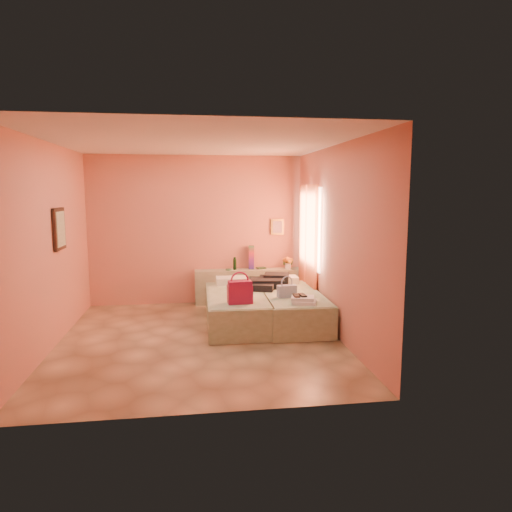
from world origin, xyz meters
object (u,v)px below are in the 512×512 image
Objects in this scene: bed_left at (236,309)px; blue_handbag at (287,291)px; headboard_ledge at (249,286)px; water_bottle at (235,264)px; bed_right at (291,308)px; green_book at (261,268)px; magenta_handbag at (240,292)px; flower_vase at (288,262)px; towel_stack at (304,300)px.

bed_left is 0.90m from blue_handbag.
blue_handbag reaches higher than headboard_ledge.
water_bottle reaches higher than bed_left.
green_book is at bearing 101.24° from bed_right.
water_bottle is at bearing 164.45° from green_book.
bed_right is at bearing -61.71° from water_bottle.
flower_vase is at bearing 55.88° from magenta_handbag.
water_bottle is 2.04m from magenta_handbag.
flower_vase is 2.14m from towel_stack.
flower_vase is 2.27m from magenta_handbag.
magenta_handbag reaches higher than towel_stack.
bed_right is 6.78× the size of blue_handbag.
headboard_ledge is 1.44m from bed_left.
magenta_handbag is at bearing -100.74° from headboard_ledge.
magenta_handbag is 1.22× the size of blue_handbag.
headboard_ledge is 1.02× the size of bed_right.
water_bottle reaches higher than magenta_handbag.
water_bottle is at bearing 82.65° from magenta_handbag.
water_bottle is at bearing 110.48° from towel_stack.
green_book is (0.62, 1.45, 0.41)m from bed_left.
blue_handbag reaches higher than bed_right.
water_bottle is at bearing 104.72° from blue_handbag.
bed_right is 5.57× the size of magenta_handbag.
towel_stack is (0.55, -2.17, 0.23)m from headboard_ledge.
headboard_ledge is at bearing 173.64° from green_book.
blue_handbag is at bearing -69.90° from water_bottle.
bed_right is 0.79m from towel_stack.
headboard_ledge is 2.08m from magenta_handbag.
headboard_ledge is 1.80m from blue_handbag.
flower_vase is at bearing -4.19° from water_bottle.
towel_stack is at bearing -69.52° from water_bottle.
headboard_ledge is 5.71× the size of magenta_handbag.
water_bottle is 1.35× the size of green_book.
bed_left is 5.71× the size of towel_stack.
headboard_ledge is 6.94× the size of blue_handbag.
bed_right is 1.15m from magenta_handbag.
flower_vase is at bearing -3.85° from headboard_ledge.
bed_left is at bearing -105.11° from headboard_ledge.
bed_right is (0.52, -1.44, -0.08)m from headboard_ledge.
bed_left and bed_right have the same top height.
green_book reaches higher than bed_left.
bed_left is at bearing 85.37° from magenta_handbag.
water_bottle is (-0.26, 0.02, 0.44)m from headboard_ledge.
towel_stack reaches higher than bed_right.
magenta_handbag is 0.81m from blue_handbag.
water_bottle is 0.52m from green_book.
bed_left is 8.70× the size of water_bottle.
magenta_handbag is at bearing -93.34° from water_bottle.
green_book is 0.53m from flower_vase.
headboard_ledge is 0.89m from flower_vase.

